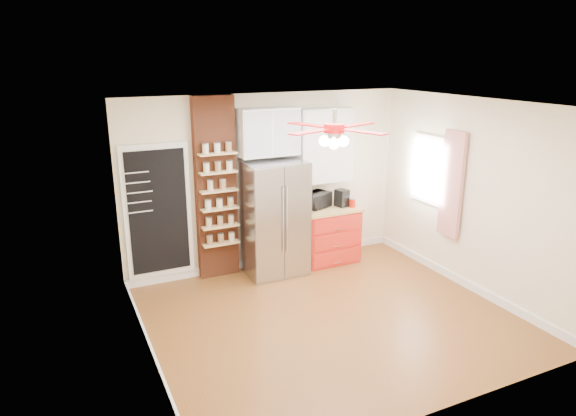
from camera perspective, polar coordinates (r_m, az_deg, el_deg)
name	(u,v)px	position (r m, az deg, el deg)	size (l,w,h in m)	color
floor	(329,318)	(6.75, 4.61, -12.06)	(4.50, 4.50, 0.00)	brown
ceiling	(335,104)	(5.94, 5.23, 11.41)	(4.50, 4.50, 0.00)	white
wall_back	(267,182)	(7.94, -2.33, 2.92)	(4.50, 0.02, 2.70)	beige
wall_front	(447,281)	(4.71, 17.26, -7.80)	(4.50, 0.02, 2.70)	beige
wall_left	(142,246)	(5.49, -15.92, -4.12)	(0.02, 4.00, 2.70)	beige
wall_right	(473,196)	(7.56, 19.84, 1.21)	(0.02, 4.00, 2.70)	beige
chalkboard	(158,212)	(7.50, -14.24, -0.41)	(0.95, 0.05, 1.95)	white
brick_pillar	(216,189)	(7.58, -8.02, 2.11)	(0.60, 0.16, 2.70)	brown
fridge	(274,218)	(7.72, -1.56, -1.14)	(0.90, 0.70, 1.75)	#A5A5AA
upper_glass_cabinet	(268,132)	(7.61, -2.23, 8.46)	(0.90, 0.35, 0.70)	white
red_cabinet	(328,234)	(8.32, 4.46, -2.93)	(0.94, 0.64, 0.90)	red
upper_shelf_unit	(325,145)	(8.10, 4.09, 6.96)	(0.90, 0.30, 1.15)	white
window	(430,170)	(8.14, 15.46, 4.11)	(0.04, 0.75, 1.05)	white
curtain	(452,184)	(7.73, 17.74, 2.51)	(0.06, 0.40, 1.55)	red
ceiling_fan	(334,129)	(5.97, 5.16, 8.77)	(1.40, 1.40, 0.44)	silver
toaster_oven	(317,200)	(8.15, 3.21, 0.89)	(0.44, 0.30, 0.24)	black
coffee_maker	(342,198)	(8.24, 6.00, 1.11)	(0.17, 0.19, 0.27)	black
canister_left	(352,203)	(8.23, 7.15, 0.55)	(0.10, 0.10, 0.14)	#B6190A
canister_right	(346,200)	(8.36, 6.45, 0.89)	(0.09, 0.09, 0.15)	#A41109
pantry_jar_oats	(210,186)	(7.41, -8.65, 2.48)	(0.08, 0.08, 0.14)	#C5BA96
pantry_jar_beans	(223,184)	(7.46, -7.27, 2.61)	(0.09, 0.09, 0.14)	#92714A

